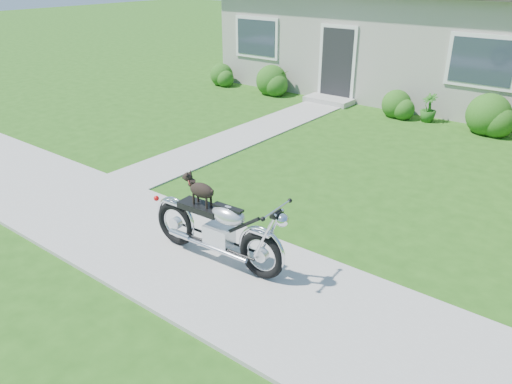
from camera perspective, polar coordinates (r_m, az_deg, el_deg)
ground at (r=8.09m, az=-14.01°, el=-4.07°), size 80.00×80.00×0.00m
sidewalk at (r=8.08m, az=-14.03°, el=-3.95°), size 24.00×2.20×0.04m
walkway at (r=12.33m, az=-0.29°, el=6.87°), size 1.20×8.00×0.03m
house at (r=17.29m, az=19.25°, el=18.00°), size 12.60×7.03×4.50m
shrub_row at (r=14.19m, az=15.13°, el=10.04°), size 11.20×1.05×1.05m
potted_plant_left at (r=16.06m, az=2.41°, el=12.37°), size 0.58×0.67×0.73m
potted_plant_right at (r=13.89m, az=19.12°, el=9.08°), size 0.55×0.55×0.74m
motorcycle_with_dog at (r=6.75m, az=-4.39°, el=-4.02°), size 2.22×0.60×1.20m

